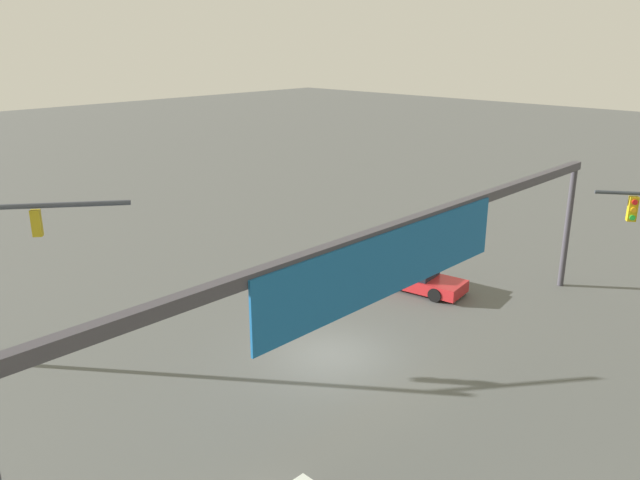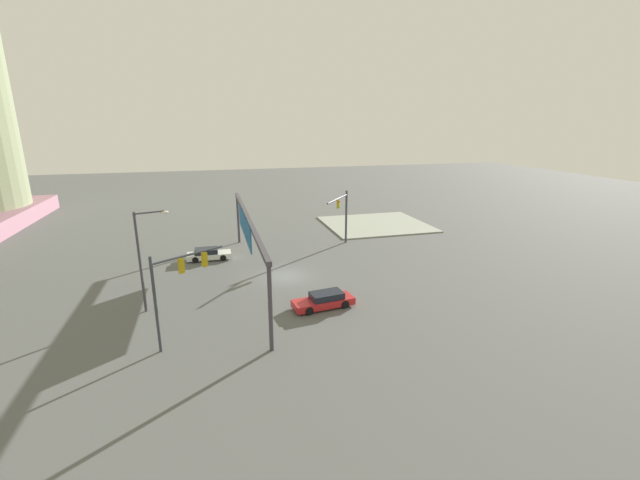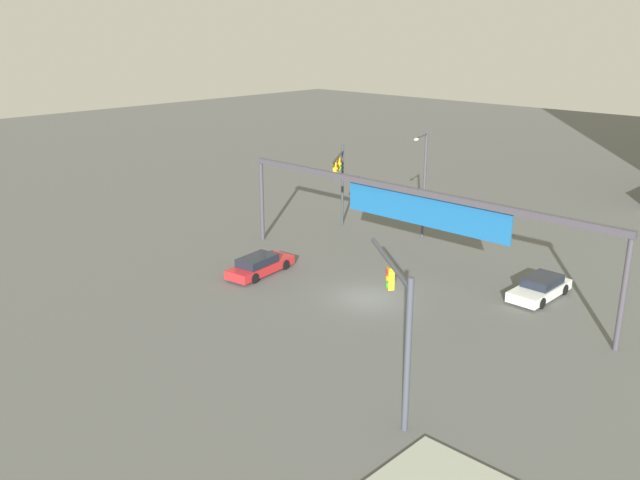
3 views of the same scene
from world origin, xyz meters
The scene contains 8 objects.
ground_plane centered at (0.00, 0.00, 0.00)m, with size 188.28×188.28×0.00m, color #525553.
sidewalk_corner centered at (16.75, -16.09, 0.07)m, with size 12.80×13.87×0.15m, color gray.
traffic_signal_near_corner centered at (8.37, -8.36, 4.21)m, with size 4.96×3.91×6.28m.
traffic_signal_opposite_side centered at (-10.21, 8.80, 4.41)m, with size 2.90×4.36×6.31m.
streetlamp_curved_arm centered at (-4.52, 11.42, 4.53)m, with size 0.87×2.42×7.77m.
overhead_sign_gantry centered at (0.34, 3.32, 5.06)m, with size 25.82×0.43×5.99m.
sedan_car_approaching centered at (-7.47, -1.68, 0.57)m, with size 2.34×4.99×1.21m.
sedan_car_waiting_far centered at (7.01, 6.91, 0.57)m, with size 1.95×4.52×1.21m.
Camera 2 is at (-36.08, 6.42, 13.94)m, focal length 23.24 mm.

